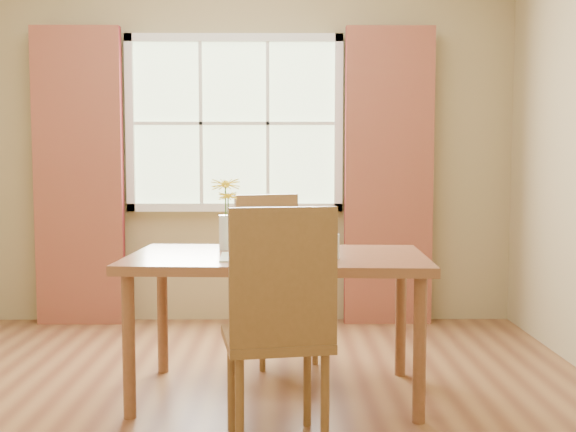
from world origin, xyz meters
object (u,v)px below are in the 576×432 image
(chair_near, at_px, (279,319))
(flower_vase, at_px, (226,207))
(dining_table, at_px, (277,269))
(water_glass, at_px, (331,247))
(croissant_sandwich, at_px, (259,243))
(chair_far, at_px, (273,269))

(chair_near, distance_m, flower_vase, 1.03)
(dining_table, distance_m, flower_vase, 0.46)
(dining_table, distance_m, water_glass, 0.33)
(chair_near, height_order, croissant_sandwich, chair_near)
(chair_near, height_order, chair_far, chair_near)
(chair_near, height_order, flower_vase, flower_vase)
(dining_table, distance_m, croissant_sandwich, 0.20)
(dining_table, xyz_separation_m, croissant_sandwich, (-0.09, -0.10, 0.15))
(dining_table, distance_m, chair_near, 0.71)
(chair_far, height_order, flower_vase, flower_vase)
(chair_near, distance_m, water_glass, 0.66)
(chair_far, bearing_deg, water_glass, -93.35)
(chair_far, distance_m, flower_vase, 0.70)
(dining_table, relative_size, chair_near, 1.50)
(croissant_sandwich, xyz_separation_m, flower_vase, (-0.19, 0.29, 0.16))
(chair_far, bearing_deg, croissant_sandwich, -116.85)
(dining_table, height_order, flower_vase, flower_vase)
(dining_table, bearing_deg, chair_near, -86.00)
(dining_table, bearing_deg, chair_far, 95.54)
(water_glass, bearing_deg, chair_near, -114.26)
(water_glass, bearing_deg, dining_table, 151.13)
(dining_table, height_order, croissant_sandwich, croissant_sandwich)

